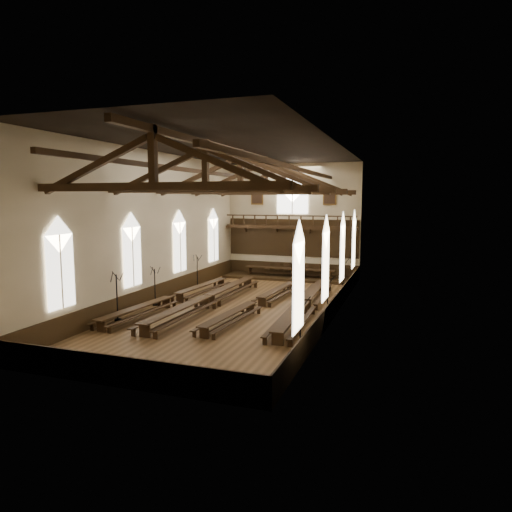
# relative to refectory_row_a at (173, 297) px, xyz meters

# --- Properties ---
(ground) EXTENTS (26.00, 26.00, 0.00)m
(ground) POSITION_rel_refectory_row_a_xyz_m (4.46, 0.67, -0.51)
(ground) COLOR brown
(ground) RESTS_ON ground
(room_walls) EXTENTS (26.00, 26.00, 26.00)m
(room_walls) POSITION_rel_refectory_row_a_xyz_m (4.46, 0.67, 5.95)
(room_walls) COLOR beige
(room_walls) RESTS_ON ground
(wainscot_band) EXTENTS (12.00, 26.00, 1.20)m
(wainscot_band) POSITION_rel_refectory_row_a_xyz_m (4.46, 0.67, 0.09)
(wainscot_band) COLOR #30200E
(wainscot_band) RESTS_ON ground
(side_windows) EXTENTS (11.85, 19.80, 4.50)m
(side_windows) POSITION_rel_refectory_row_a_xyz_m (4.46, 0.67, 3.23)
(side_windows) COLOR silver
(side_windows) RESTS_ON room_walls
(end_window) EXTENTS (2.80, 0.12, 3.80)m
(end_window) POSITION_rel_refectory_row_a_xyz_m (4.46, 13.56, 6.71)
(end_window) COLOR white
(end_window) RESTS_ON room_walls
(minstrels_gallery) EXTENTS (11.80, 1.24, 3.70)m
(minstrels_gallery) POSITION_rel_refectory_row_a_xyz_m (4.46, 13.33, 3.40)
(minstrels_gallery) COLOR #352011
(minstrels_gallery) RESTS_ON room_walls
(portraits) EXTENTS (7.75, 0.09, 1.45)m
(portraits) POSITION_rel_refectory_row_a_xyz_m (4.46, 13.56, 6.59)
(portraits) COLOR brown
(portraits) RESTS_ON room_walls
(roof_trusses) EXTENTS (11.70, 25.70, 2.80)m
(roof_trusses) POSITION_rel_refectory_row_a_xyz_m (4.46, 0.67, 7.71)
(roof_trusses) COLOR #352011
(roof_trusses) RESTS_ON room_walls
(refectory_row_a) EXTENTS (1.94, 13.99, 0.70)m
(refectory_row_a) POSITION_rel_refectory_row_a_xyz_m (0.00, 0.00, 0.00)
(refectory_row_a) COLOR #352011
(refectory_row_a) RESTS_ON ground
(refectory_row_b) EXTENTS (1.80, 14.73, 0.78)m
(refectory_row_b) POSITION_rel_refectory_row_a_xyz_m (2.34, 0.25, 0.06)
(refectory_row_b) COLOR #352011
(refectory_row_b) RESTS_ON ground
(refectory_row_c) EXTENTS (1.83, 13.66, 0.66)m
(refectory_row_c) POSITION_rel_refectory_row_a_xyz_m (5.56, 0.57, -0.03)
(refectory_row_c) COLOR #352011
(refectory_row_c) RESTS_ON ground
(refectory_row_d) EXTENTS (1.78, 14.41, 0.75)m
(refectory_row_d) POSITION_rel_refectory_row_a_xyz_m (8.50, 1.05, 0.04)
(refectory_row_d) COLOR #352011
(refectory_row_d) RESTS_ON ground
(dais) EXTENTS (11.40, 2.92, 0.19)m
(dais) POSITION_rel_refectory_row_a_xyz_m (4.62, 12.07, -0.41)
(dais) COLOR #30200E
(dais) RESTS_ON ground
(high_table) EXTENTS (7.96, 1.11, 0.74)m
(high_table) POSITION_rel_refectory_row_a_xyz_m (4.62, 12.07, 0.32)
(high_table) COLOR #352011
(high_table) RESTS_ON dais
(high_chairs) EXTENTS (5.02, 0.53, 1.07)m
(high_chairs) POSITION_rel_refectory_row_a_xyz_m (4.62, 12.85, 0.27)
(high_chairs) COLOR #352011
(high_chairs) RESTS_ON dais
(candelabrum_left_near) EXTENTS (0.83, 0.84, 2.83)m
(candelabrum_left_near) POSITION_rel_refectory_row_a_xyz_m (-1.09, -4.48, 0.35)
(candelabrum_left_near) COLOR black
(candelabrum_left_near) RESTS_ON ground
(candelabrum_left_mid) EXTENTS (0.77, 0.72, 2.55)m
(candelabrum_left_mid) POSITION_rel_refectory_row_a_xyz_m (-1.09, -0.45, 0.27)
(candelabrum_left_mid) COLOR black
(candelabrum_left_mid) RESTS_ON ground
(candelabrum_left_far) EXTENTS (0.74, 0.80, 2.62)m
(candelabrum_left_far) POSITION_rel_refectory_row_a_xyz_m (-1.09, 5.74, 0.29)
(candelabrum_left_far) COLOR black
(candelabrum_left_far) RESTS_ON ground
(candelabrum_right_near) EXTENTS (0.72, 0.81, 2.64)m
(candelabrum_right_near) POSITION_rel_refectory_row_a_xyz_m (10.01, -6.42, 0.29)
(candelabrum_right_near) COLOR black
(candelabrum_right_near) RESTS_ON ground
(candelabrum_right_mid) EXTENTS (0.73, 0.68, 2.41)m
(candelabrum_right_mid) POSITION_rel_refectory_row_a_xyz_m (10.01, 0.53, 0.22)
(candelabrum_right_mid) COLOR black
(candelabrum_right_mid) RESTS_ON ground
(candelabrum_right_far) EXTENTS (0.83, 0.82, 2.78)m
(candelabrum_right_far) POSITION_rel_refectory_row_a_xyz_m (10.01, 6.87, 0.34)
(candelabrum_right_far) COLOR black
(candelabrum_right_far) RESTS_ON ground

